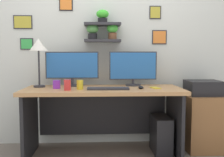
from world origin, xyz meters
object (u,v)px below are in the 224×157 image
keyboard (108,89)px  computer_tower_right (161,135)px  printer (203,88)px  desk (103,106)px  drawer_cabinet (202,122)px  cell_phone (155,88)px  coffee_mug (57,84)px  pen_cup (80,85)px  monitor_right (133,68)px  computer_mouse (141,87)px  monitor_left (72,67)px  water_cup (67,85)px  desk_lamp (39,48)px

keyboard → computer_tower_right: size_ratio=1.04×
keyboard → printer: (1.13, 0.26, -0.03)m
desk → drawer_cabinet: 1.20m
cell_phone → coffee_mug: size_ratio=1.56×
desk → computer_tower_right: size_ratio=4.09×
drawer_cabinet → pen_cup: bearing=-170.6°
monitor_right → coffee_mug: (-0.86, -0.23, -0.17)m
computer_tower_right → monitor_right: bearing=145.5°
printer → monitor_right: bearing=174.5°
monitor_right → pen_cup: bearing=-152.5°
computer_mouse → drawer_cabinet: 0.92m
computer_mouse → cell_phone: size_ratio=0.64×
monitor_left → pen_cup: size_ratio=6.14×
computer_mouse → pen_cup: size_ratio=0.90×
keyboard → computer_mouse: computer_mouse is taller
monitor_left → cell_phone: monitor_left is taller
cell_phone → coffee_mug: 1.08m
pen_cup → water_cup: (-0.12, -0.06, 0.01)m
water_cup → pen_cup: bearing=26.9°
cell_phone → coffee_mug: (-1.08, 0.03, 0.04)m
computer_mouse → desk_lamp: 1.22m
keyboard → printer: 1.16m
coffee_mug → computer_tower_right: 1.30m
computer_mouse → drawer_cabinet: computer_mouse is taller
monitor_left → desk_lamp: (-0.36, -0.09, 0.22)m
desk → water_cup: bearing=-149.8°
keyboard → computer_tower_right: keyboard is taller
desk → coffee_mug: 0.57m
desk_lamp → drawer_cabinet: size_ratio=0.85×
cell_phone → computer_tower_right: size_ratio=0.33×
desk → keyboard: (0.05, -0.17, 0.22)m
desk → pen_cup: 0.39m
desk_lamp → computer_tower_right: desk_lamp is taller
desk_lamp → printer: size_ratio=1.43×
monitor_left → coffee_mug: (-0.15, -0.23, -0.18)m
computer_mouse → printer: printer is taller
monitor_left → printer: size_ratio=1.62×
printer → desk_lamp: bearing=-179.6°
drawer_cabinet → printer: bearing=0.0°
desk → water_cup: (-0.37, -0.22, 0.26)m
keyboard → pen_cup: 0.30m
desk_lamp → drawer_cabinet: (1.90, 0.01, -0.87)m
coffee_mug → drawer_cabinet: size_ratio=0.14×
desk → computer_tower_right: bearing=-3.7°
desk → cell_phone: 0.62m
computer_mouse → printer: size_ratio=0.24×
monitor_left → printer: bearing=-2.9°
monitor_left → desk_lamp: bearing=-165.7°
printer → monitor_left: bearing=177.1°
pen_cup → computer_tower_right: 1.08m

